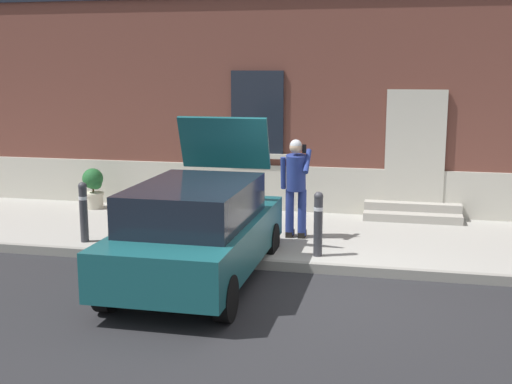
% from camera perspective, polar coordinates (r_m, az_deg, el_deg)
% --- Properties ---
extents(ground_plane, '(80.00, 80.00, 0.00)m').
position_cam_1_polar(ground_plane, '(9.48, 4.11, -8.58)').
color(ground_plane, '#232326').
extents(sidewalk, '(24.00, 3.60, 0.15)m').
position_cam_1_polar(sidewalk, '(12.12, 6.09, -3.94)').
color(sidewalk, '#99968E').
rests_on(sidewalk, ground).
extents(curb_edge, '(24.00, 0.12, 0.15)m').
position_cam_1_polar(curb_edge, '(10.34, 4.90, -6.49)').
color(curb_edge, gray).
rests_on(curb_edge, ground).
extents(building_facade, '(24.00, 1.52, 7.50)m').
position_cam_1_polar(building_facade, '(14.21, 7.59, 13.04)').
color(building_facade, brown).
rests_on(building_facade, ground).
extents(entrance_stoop, '(1.89, 0.64, 0.32)m').
position_cam_1_polar(entrance_stoop, '(13.49, 13.28, -1.74)').
color(entrance_stoop, '#9E998E').
rests_on(entrance_stoop, sidewalk).
extents(hatchback_car_teal, '(1.80, 4.07, 2.34)m').
position_cam_1_polar(hatchback_car_teal, '(9.68, -5.03, -3.24)').
color(hatchback_car_teal, '#165156').
rests_on(hatchback_car_teal, ground).
extents(bollard_near_person, '(0.15, 0.15, 1.04)m').
position_cam_1_polar(bollard_near_person, '(10.56, 5.36, -2.54)').
color(bollard_near_person, '#333338').
rests_on(bollard_near_person, sidewalk).
extents(bollard_far_left, '(0.15, 0.15, 1.04)m').
position_cam_1_polar(bollard_far_left, '(11.76, -14.59, -1.48)').
color(bollard_far_left, '#333338').
rests_on(bollard_far_left, sidewalk).
extents(person_on_phone, '(0.51, 0.48, 1.75)m').
position_cam_1_polar(person_on_phone, '(11.58, 3.44, 0.87)').
color(person_on_phone, navy).
rests_on(person_on_phone, sidewalk).
extents(planter_cream, '(0.44, 0.44, 0.86)m').
position_cam_1_polar(planter_cream, '(14.52, -13.79, 0.40)').
color(planter_cream, beige).
rests_on(planter_cream, sidewalk).
extents(planter_terracotta, '(0.44, 0.44, 0.86)m').
position_cam_1_polar(planter_terracotta, '(13.60, -5.52, -0.02)').
color(planter_terracotta, '#B25B38').
rests_on(planter_terracotta, sidewalk).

